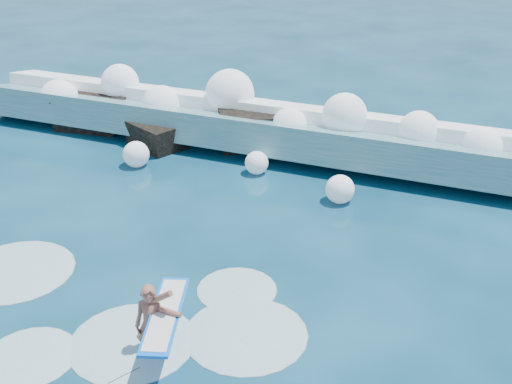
# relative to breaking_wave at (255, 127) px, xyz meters

# --- Properties ---
(ground) EXTENTS (200.00, 200.00, 0.00)m
(ground) POSITION_rel_breaking_wave_xyz_m (0.74, -7.47, -0.59)
(ground) COLOR #082D43
(ground) RESTS_ON ground
(breaking_wave) EXTENTS (19.52, 2.97, 1.68)m
(breaking_wave) POSITION_rel_breaking_wave_xyz_m (0.00, 0.00, 0.00)
(breaking_wave) COLOR teal
(breaking_wave) RESTS_ON ground
(rock_cluster) EXTENTS (8.14, 3.28, 1.32)m
(rock_cluster) POSITION_rel_breaking_wave_xyz_m (-3.22, -0.51, -0.17)
(rock_cluster) COLOR black
(rock_cluster) RESTS_ON ground
(surfer_with_board) EXTENTS (1.23, 2.87, 1.66)m
(surfer_with_board) POSITION_rel_breaking_wave_xyz_m (2.08, -10.01, 0.03)
(surfer_with_board) COLOR #905243
(surfer_with_board) RESTS_ON ground
(wave_spray) EXTENTS (15.27, 4.76, 2.24)m
(wave_spray) POSITION_rel_breaking_wave_xyz_m (-0.69, -0.06, 0.52)
(wave_spray) COLOR white
(wave_spray) RESTS_ON ground
(surf_foam) EXTENTS (9.41, 5.22, 0.13)m
(surf_foam) POSITION_rel_breaking_wave_xyz_m (1.09, -9.42, -0.59)
(surf_foam) COLOR silver
(surf_foam) RESTS_ON ground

